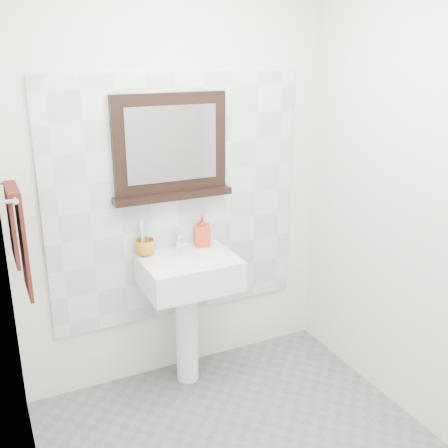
{
  "coord_description": "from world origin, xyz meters",
  "views": [
    {
      "loc": [
        -1.08,
        -1.8,
        2.02
      ],
      "look_at": [
        0.05,
        0.55,
        1.15
      ],
      "focal_mm": 42.0,
      "sensor_mm": 36.0,
      "label": 1
    }
  ],
  "objects_px": {
    "toothbrush_cup": "(145,247)",
    "soap_dispenser": "(202,230)",
    "pedestal_sink": "(188,285)",
    "hand_towel": "(18,233)",
    "framed_mirror": "(171,149)"
  },
  "relations": [
    {
      "from": "toothbrush_cup",
      "to": "hand_towel",
      "type": "bearing_deg",
      "value": -163.47
    },
    {
      "from": "toothbrush_cup",
      "to": "soap_dispenser",
      "type": "height_order",
      "value": "soap_dispenser"
    },
    {
      "from": "pedestal_sink",
      "to": "toothbrush_cup",
      "type": "distance_m",
      "value": 0.35
    },
    {
      "from": "toothbrush_cup",
      "to": "hand_towel",
      "type": "distance_m",
      "value": 0.77
    },
    {
      "from": "toothbrush_cup",
      "to": "pedestal_sink",
      "type": "bearing_deg",
      "value": -32.52
    },
    {
      "from": "pedestal_sink",
      "to": "soap_dispenser",
      "type": "distance_m",
      "value": 0.35
    },
    {
      "from": "pedestal_sink",
      "to": "hand_towel",
      "type": "relative_size",
      "value": 1.75
    },
    {
      "from": "pedestal_sink",
      "to": "hand_towel",
      "type": "height_order",
      "value": "hand_towel"
    },
    {
      "from": "pedestal_sink",
      "to": "hand_towel",
      "type": "xyz_separation_m",
      "value": [
        -0.91,
        -0.07,
        0.5
      ]
    },
    {
      "from": "pedestal_sink",
      "to": "hand_towel",
      "type": "bearing_deg",
      "value": -175.65
    },
    {
      "from": "soap_dispenser",
      "to": "framed_mirror",
      "type": "relative_size",
      "value": 0.27
    },
    {
      "from": "framed_mirror",
      "to": "pedestal_sink",
      "type": "bearing_deg",
      "value": -84.93
    },
    {
      "from": "toothbrush_cup",
      "to": "hand_towel",
      "type": "relative_size",
      "value": 0.23
    },
    {
      "from": "soap_dispenser",
      "to": "hand_towel",
      "type": "bearing_deg",
      "value": -152.66
    },
    {
      "from": "pedestal_sink",
      "to": "soap_dispenser",
      "type": "height_order",
      "value": "soap_dispenser"
    }
  ]
}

